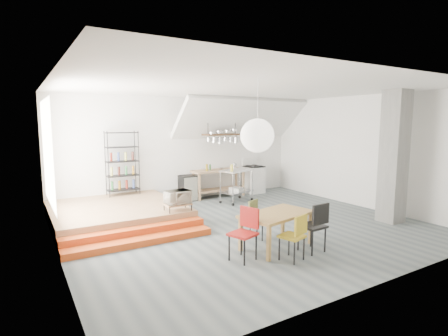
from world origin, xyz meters
TOP-DOWN VIEW (x-y plane):
  - floor at (0.00, 0.00)m, footprint 8.00×8.00m
  - wall_back at (0.00, 3.50)m, footprint 8.00×0.04m
  - wall_left at (-4.00, 0.00)m, footprint 0.04×7.00m
  - wall_right at (4.00, 0.00)m, footprint 0.04×7.00m
  - ceiling at (0.00, 0.00)m, footprint 8.00×7.00m
  - slope_ceiling at (1.80, 2.90)m, footprint 4.40×1.44m
  - window_pane at (-3.98, 1.50)m, footprint 0.02×2.50m
  - platform at (-2.50, 2.00)m, footprint 3.00×3.00m
  - step_lower at (-2.50, 0.05)m, footprint 3.00×0.35m
  - step_upper at (-2.50, 0.40)m, footprint 3.00×0.35m
  - concrete_column at (3.30, -1.50)m, footprint 0.50×0.50m
  - kitchen_counter at (1.10, 3.15)m, footprint 1.80×0.60m
  - stove at (2.50, 3.16)m, footprint 0.60×0.60m
  - pot_rack at (1.13, 2.92)m, footprint 1.20×0.50m
  - wire_shelving at (-2.00, 3.20)m, footprint 0.88×0.38m
  - microwave_shelf at (-1.40, 0.75)m, footprint 0.60×0.40m
  - paper_lantern at (-0.86, -1.59)m, footprint 0.60×0.60m
  - dining_table at (-0.28, -1.46)m, footprint 1.59×1.11m
  - chair_mustard at (-0.45, -2.17)m, footprint 0.48×0.48m
  - chair_black at (0.16, -2.05)m, footprint 0.46×0.46m
  - chair_olive at (-0.25, -0.78)m, footprint 0.48×0.48m
  - chair_red at (-1.14, -1.64)m, footprint 0.53×0.53m
  - rolling_cart at (1.19, 2.23)m, footprint 1.13×0.85m
  - mini_fridge at (0.00, 3.20)m, footprint 0.47×0.47m
  - microwave at (-1.40, 0.75)m, footprint 0.58×0.42m
  - bowl at (1.18, 3.10)m, footprint 0.20×0.20m

SIDE VIEW (x-z plane):
  - floor at x=0.00m, z-range 0.00..0.00m
  - step_lower at x=-2.50m, z-range 0.00..0.13m
  - step_upper at x=-2.50m, z-range 0.00..0.27m
  - platform at x=-2.50m, z-range 0.00..0.40m
  - mini_fridge at x=0.00m, z-range 0.00..0.79m
  - chair_olive at x=-0.25m, z-range 0.08..0.87m
  - stove at x=2.50m, z-range -0.11..1.07m
  - chair_mustard at x=-0.45m, z-range 0.08..0.93m
  - microwave_shelf at x=-1.40m, z-range 0.46..0.63m
  - chair_red at x=-1.14m, z-range 0.09..1.02m
  - chair_black at x=0.16m, z-range 0.09..1.05m
  - dining_table at x=-0.28m, z-range 0.27..0.96m
  - kitchen_counter at x=1.10m, z-range 0.17..1.08m
  - rolling_cart at x=1.19m, z-range 0.15..1.15m
  - microwave at x=-1.40m, z-range 0.56..0.87m
  - bowl at x=1.18m, z-range 0.91..0.96m
  - wire_shelving at x=-2.00m, z-range 0.43..2.23m
  - wall_back at x=0.00m, z-range 0.00..3.20m
  - wall_left at x=-4.00m, z-range 0.00..3.20m
  - wall_right at x=4.00m, z-range 0.00..3.20m
  - concrete_column at x=3.30m, z-range 0.00..3.20m
  - window_pane at x=-3.98m, z-range 0.70..2.90m
  - pot_rack at x=1.13m, z-range 1.26..2.69m
  - paper_lantern at x=-0.86m, z-range 1.90..2.50m
  - slope_ceiling at x=1.80m, z-range 1.89..3.21m
  - ceiling at x=0.00m, z-range 3.19..3.21m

